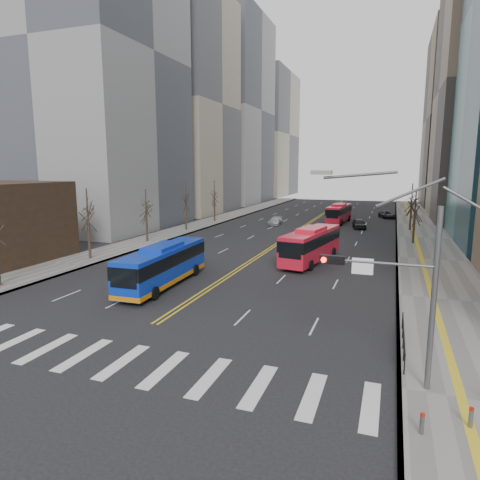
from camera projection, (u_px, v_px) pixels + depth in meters
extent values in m
plane|color=black|center=(102.00, 358.00, 21.58)|extent=(220.00, 220.00, 0.00)
cube|color=slate|center=(423.00, 238.00, 57.50)|extent=(7.00, 130.00, 0.15)
cube|color=slate|center=(195.00, 226.00, 68.80)|extent=(5.00, 130.00, 0.15)
cube|color=silver|center=(13.00, 342.00, 23.54)|extent=(0.70, 4.00, 0.01)
cube|color=silver|center=(47.00, 348.00, 22.76)|extent=(0.70, 4.00, 0.01)
cube|color=silver|center=(83.00, 355.00, 21.97)|extent=(0.70, 4.00, 0.01)
cube|color=silver|center=(122.00, 362.00, 21.18)|extent=(0.70, 4.00, 0.01)
cube|color=silver|center=(164.00, 369.00, 20.40)|extent=(0.70, 4.00, 0.01)
cube|color=silver|center=(210.00, 377.00, 19.61)|extent=(0.70, 4.00, 0.01)
cube|color=silver|center=(259.00, 386.00, 18.83)|extent=(0.70, 4.00, 0.01)
cube|color=silver|center=(312.00, 396.00, 18.04)|extent=(0.70, 4.00, 0.01)
cube|color=silver|center=(371.00, 406.00, 17.25)|extent=(0.70, 4.00, 0.01)
cube|color=gold|center=(307.00, 224.00, 72.67)|extent=(0.15, 100.00, 0.01)
cube|color=gold|center=(309.00, 224.00, 72.54)|extent=(0.15, 100.00, 0.01)
cube|color=gray|center=(90.00, 56.00, 64.60)|extent=(22.00, 24.00, 52.00)
cube|color=#A09581|center=(174.00, 106.00, 89.40)|extent=(22.00, 22.00, 44.00)
cube|color=gray|center=(226.00, 112.00, 113.78)|extent=(20.00, 26.00, 48.00)
cube|color=#A09581|center=(263.00, 135.00, 143.81)|extent=(18.00, 30.00, 40.00)
cube|color=brown|center=(466.00, 119.00, 103.94)|extent=(18.00, 30.00, 42.00)
cylinder|color=slate|center=(433.00, 302.00, 17.70)|extent=(0.24, 0.24, 8.00)
cylinder|color=slate|center=(379.00, 263.00, 18.20)|extent=(4.50, 0.12, 0.12)
cube|color=black|center=(332.00, 260.00, 18.85)|extent=(1.10, 0.28, 0.38)
cylinder|color=#FF190C|center=(324.00, 260.00, 18.81)|extent=(0.24, 0.08, 0.24)
cylinder|color=black|center=(332.00, 260.00, 18.70)|extent=(0.24, 0.08, 0.24)
cylinder|color=black|center=(340.00, 261.00, 18.58)|extent=(0.24, 0.08, 0.24)
cube|color=white|center=(363.00, 266.00, 18.45)|extent=(0.90, 0.06, 0.70)
cube|color=#999993|center=(321.00, 172.00, 18.40)|extent=(0.90, 0.35, 0.18)
cube|color=black|center=(404.00, 330.00, 22.20)|extent=(0.04, 6.00, 0.04)
cylinder|color=black|center=(405.00, 364.00, 19.50)|extent=(0.06, 0.06, 1.00)
cylinder|color=black|center=(404.00, 351.00, 20.89)|extent=(0.06, 0.06, 1.00)
cylinder|color=black|center=(403.00, 340.00, 22.28)|extent=(0.06, 0.06, 1.00)
cylinder|color=black|center=(403.00, 329.00, 23.67)|extent=(0.06, 0.06, 1.00)
cylinder|color=black|center=(402.00, 320.00, 25.06)|extent=(0.06, 0.06, 1.00)
cylinder|color=slate|center=(422.00, 425.00, 15.18)|extent=(0.16, 0.16, 0.70)
cylinder|color=#B2140F|center=(423.00, 415.00, 15.12)|extent=(0.17, 0.17, 0.10)
cylinder|color=slate|center=(471.00, 419.00, 15.54)|extent=(0.16, 0.16, 0.70)
cylinder|color=#B2140F|center=(472.00, 409.00, 15.48)|extent=(0.17, 0.17, 0.10)
cylinder|color=#2E221C|center=(89.00, 241.00, 44.20)|extent=(0.28, 0.28, 3.90)
cylinder|color=#2E221C|center=(147.00, 228.00, 54.43)|extent=(0.28, 0.28, 3.60)
cylinder|color=#2E221C|center=(186.00, 217.00, 64.60)|extent=(0.28, 0.28, 4.00)
cylinder|color=#2E221C|center=(214.00, 211.00, 74.82)|extent=(0.28, 0.28, 3.80)
cylinder|color=#2E221C|center=(414.00, 230.00, 53.07)|extent=(0.28, 0.28, 3.50)
cylinder|color=#2E221C|center=(411.00, 218.00, 64.18)|extent=(0.28, 0.28, 3.75)
cube|color=#0C32C2|center=(163.00, 265.00, 34.56)|extent=(2.85, 11.63, 2.73)
cube|color=black|center=(163.00, 258.00, 34.47)|extent=(2.91, 11.65, 0.99)
cube|color=#0C32C2|center=(163.00, 247.00, 34.32)|extent=(2.08, 4.11, 0.40)
cube|color=orange|center=(164.00, 279.00, 34.76)|extent=(2.91, 11.65, 0.35)
cylinder|color=black|center=(126.00, 290.00, 31.65)|extent=(0.34, 1.01, 1.00)
cylinder|color=black|center=(155.00, 293.00, 30.94)|extent=(0.34, 1.01, 1.00)
cylinder|color=black|center=(171.00, 268.00, 38.60)|extent=(0.34, 1.01, 1.00)
cylinder|color=black|center=(195.00, 270.00, 37.89)|extent=(0.34, 1.01, 1.00)
cube|color=red|center=(311.00, 244.00, 43.12)|extent=(4.29, 11.42, 2.90)
cube|color=black|center=(311.00, 239.00, 43.02)|extent=(4.36, 11.45, 1.04)
cube|color=red|center=(311.00, 229.00, 42.86)|extent=(2.63, 4.18, 0.40)
cylinder|color=black|center=(285.00, 263.00, 40.86)|extent=(0.46, 1.04, 1.00)
cylinder|color=black|center=(311.00, 265.00, 39.65)|extent=(0.46, 1.04, 1.00)
cylinder|color=black|center=(311.00, 250.00, 47.02)|extent=(0.46, 1.04, 1.00)
cylinder|color=black|center=(333.00, 252.00, 45.81)|extent=(0.46, 1.04, 1.00)
cube|color=red|center=(339.00, 213.00, 73.53)|extent=(3.23, 10.48, 2.65)
cube|color=black|center=(339.00, 210.00, 73.44)|extent=(3.29, 10.51, 0.96)
cube|color=red|center=(339.00, 205.00, 73.29)|extent=(2.18, 3.76, 0.40)
cylinder|color=black|center=(327.00, 222.00, 71.26)|extent=(0.39, 1.02, 1.00)
cylinder|color=black|center=(342.00, 222.00, 70.29)|extent=(0.39, 1.02, 1.00)
cylinder|color=black|center=(336.00, 217.00, 77.17)|extent=(0.39, 1.02, 1.00)
cylinder|color=black|center=(349.00, 218.00, 76.21)|extent=(0.39, 1.02, 1.00)
imported|color=white|center=(179.00, 252.00, 45.41)|extent=(1.76, 4.01, 1.28)
imported|color=black|center=(359.00, 224.00, 66.78)|extent=(2.60, 4.72, 1.52)
imported|color=#ABACB1|center=(275.00, 221.00, 71.06)|extent=(1.99, 4.49, 1.28)
imported|color=black|center=(387.00, 215.00, 80.23)|extent=(3.53, 5.14, 1.31)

